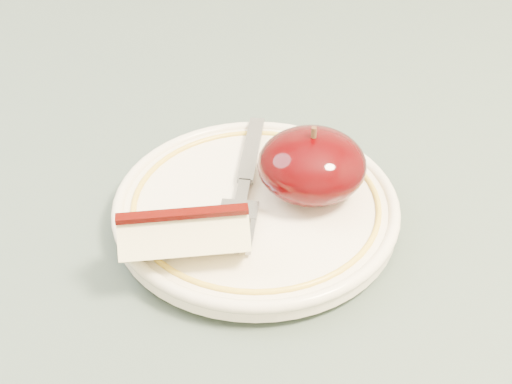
{
  "coord_description": "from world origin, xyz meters",
  "views": [
    {
      "loc": [
        0.11,
        -0.39,
        1.1
      ],
      "look_at": [
        0.11,
        0.01,
        0.78
      ],
      "focal_mm": 50.0,
      "sensor_mm": 36.0,
      "label": 1
    }
  ],
  "objects_px": {
    "plate": "(256,207)",
    "apple_half": "(312,165)",
    "table": "(125,306)",
    "fork": "(245,182)"
  },
  "relations": [
    {
      "from": "fork",
      "to": "table",
      "type": "bearing_deg",
      "value": 109.94
    },
    {
      "from": "plate",
      "to": "apple_half",
      "type": "xyz_separation_m",
      "value": [
        0.04,
        0.01,
        0.03
      ]
    },
    {
      "from": "fork",
      "to": "plate",
      "type": "bearing_deg",
      "value": -147.86
    },
    {
      "from": "plate",
      "to": "fork",
      "type": "bearing_deg",
      "value": 115.92
    },
    {
      "from": "table",
      "to": "apple_half",
      "type": "height_order",
      "value": "apple_half"
    },
    {
      "from": "plate",
      "to": "fork",
      "type": "relative_size",
      "value": 1.3
    },
    {
      "from": "table",
      "to": "apple_half",
      "type": "xyz_separation_m",
      "value": [
        0.15,
        0.02,
        0.13
      ]
    },
    {
      "from": "table",
      "to": "fork",
      "type": "height_order",
      "value": "fork"
    },
    {
      "from": "table",
      "to": "plate",
      "type": "relative_size",
      "value": 4.31
    },
    {
      "from": "table",
      "to": "plate",
      "type": "height_order",
      "value": "plate"
    }
  ]
}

